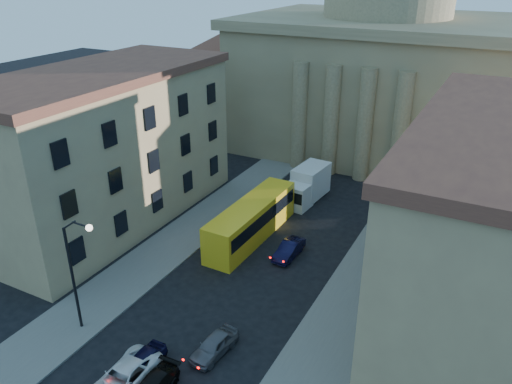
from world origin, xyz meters
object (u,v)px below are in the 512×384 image
(car_left_near, at_px, (142,363))
(box_truck, at_px, (307,186))
(street_lamp, at_px, (76,266))
(city_bus, at_px, (252,219))

(car_left_near, bearing_deg, box_truck, 89.06)
(street_lamp, xyz_separation_m, box_truck, (5.57, 26.45, -3.58))
(street_lamp, bearing_deg, car_left_near, -12.16)
(street_lamp, distance_m, box_truck, 27.27)
(street_lamp, xyz_separation_m, car_left_near, (5.93, -1.28, -4.63))
(car_left_near, relative_size, box_truck, 0.57)
(car_left_near, height_order, city_bus, city_bus)
(city_bus, bearing_deg, car_left_near, -82.86)
(car_left_near, height_order, box_truck, box_truck)
(street_lamp, xyz_separation_m, city_bus, (4.11, 16.71, -3.41))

